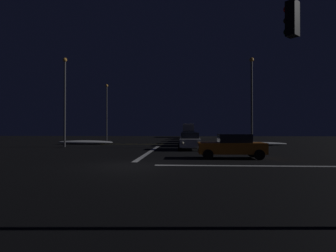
# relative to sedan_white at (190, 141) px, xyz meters

# --- Properties ---
(ground) EXTENTS (120.00, 120.00, 0.10)m
(ground) POSITION_rel_sedan_white_xyz_m (-3.35, -11.18, -0.85)
(ground) COLOR black
(stop_line_north) EXTENTS (0.35, 14.64, 0.01)m
(stop_line_north) POSITION_rel_sedan_white_xyz_m (-3.35, -2.65, -0.80)
(stop_line_north) COLOR white
(stop_line_north) RESTS_ON ground
(centre_line_ns) EXTENTS (22.00, 0.15, 0.01)m
(centre_line_ns) POSITION_rel_sedan_white_xyz_m (-3.35, 8.95, -0.80)
(centre_line_ns) COLOR yellow
(centre_line_ns) RESTS_ON ground
(crosswalk_bar_east) EXTENTS (14.64, 0.40, 0.01)m
(crosswalk_bar_east) POSITION_rel_sedan_white_xyz_m (5.28, -11.18, -0.80)
(crosswalk_bar_east) COLOR white
(crosswalk_bar_east) RESTS_ON ground
(snow_bank_left_curb) EXTENTS (6.87, 1.50, 0.48)m
(snow_bank_left_curb) POSITION_rel_sedan_white_xyz_m (-12.68, 8.29, -0.56)
(snow_bank_left_curb) COLOR white
(snow_bank_left_curb) RESTS_ON ground
(snow_bank_right_curb) EXTENTS (10.15, 1.50, 0.44)m
(snow_bank_right_curb) POSITION_rel_sedan_white_xyz_m (5.98, 6.66, -0.58)
(snow_bank_right_curb) COLOR white
(snow_bank_right_curb) RESTS_ON ground
(sedan_white) EXTENTS (2.02, 4.33, 1.57)m
(sedan_white) POSITION_rel_sedan_white_xyz_m (0.00, 0.00, 0.00)
(sedan_white) COLOR silver
(sedan_white) RESTS_ON ground
(sedan_blue) EXTENTS (2.02, 4.33, 1.57)m
(sedan_blue) POSITION_rel_sedan_white_xyz_m (0.01, 5.60, 0.00)
(sedan_blue) COLOR navy
(sedan_blue) RESTS_ON ground
(sedan_green) EXTENTS (2.02, 4.33, 1.57)m
(sedan_green) POSITION_rel_sedan_white_xyz_m (0.06, 10.91, 0.00)
(sedan_green) COLOR #14512D
(sedan_green) RESTS_ON ground
(sedan_gray) EXTENTS (2.02, 4.33, 1.57)m
(sedan_gray) POSITION_rel_sedan_white_xyz_m (0.14, 17.25, 0.00)
(sedan_gray) COLOR slate
(sedan_gray) RESTS_ON ground
(sedan_silver) EXTENTS (2.02, 4.33, 1.57)m
(sedan_silver) POSITION_rel_sedan_white_xyz_m (0.33, 23.93, 0.00)
(sedan_silver) COLOR #B7B7BC
(sedan_silver) RESTS_ON ground
(sedan_black) EXTENTS (2.02, 4.33, 1.57)m
(sedan_black) POSITION_rel_sedan_white_xyz_m (0.47, 30.45, 0.00)
(sedan_black) COLOR black
(sedan_black) RESTS_ON ground
(box_truck) EXTENTS (2.68, 8.28, 3.08)m
(box_truck) POSITION_rel_sedan_white_xyz_m (0.38, 38.49, 0.91)
(box_truck) COLOR beige
(box_truck) RESTS_ON ground
(sedan_orange_crossing) EXTENTS (4.33, 2.02, 1.57)m
(sedan_orange_crossing) POSITION_rel_sedan_white_xyz_m (2.54, -7.52, 0.00)
(sedan_orange_crossing) COLOR #C66014
(sedan_orange_crossing) RESTS_ON ground
(streetlamp_right_near) EXTENTS (0.44, 0.44, 9.10)m
(streetlamp_right_near) POSITION_rel_sedan_white_xyz_m (6.28, 2.95, 4.44)
(streetlamp_right_near) COLOR #424247
(streetlamp_right_near) RESTS_ON ground
(streetlamp_left_far) EXTENTS (0.44, 0.44, 9.10)m
(streetlamp_left_far) POSITION_rel_sedan_white_xyz_m (-12.98, 18.95, 4.44)
(streetlamp_left_far) COLOR #424247
(streetlamp_left_far) RESTS_ON ground
(streetlamp_left_near) EXTENTS (0.44, 0.44, 9.35)m
(streetlamp_left_near) POSITION_rel_sedan_white_xyz_m (-12.98, 2.95, 4.57)
(streetlamp_left_near) COLOR #424247
(streetlamp_left_near) RESTS_ON ground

